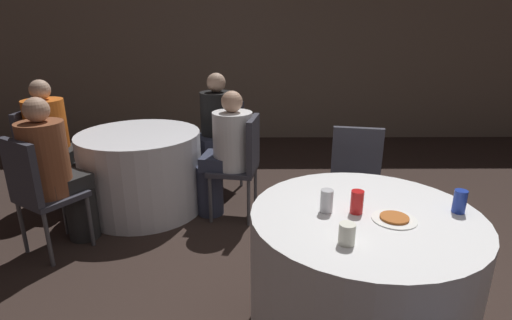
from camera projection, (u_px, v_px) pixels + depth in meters
name	position (u px, v px, depth m)	size (l,w,h in m)	color
wall_back	(302.00, 43.00, 5.74)	(16.00, 0.06, 2.80)	#7A6B5B
table_near	(360.00, 274.00, 2.18)	(1.20, 1.20, 0.74)	white
table_far	(142.00, 172.00, 3.69)	(1.09, 1.09, 0.74)	silver
chair_near_north	(356.00, 177.00, 3.06)	(0.47, 0.47, 0.92)	#383842
chair_far_southwest	(37.00, 187.00, 2.87)	(0.55, 0.55, 0.92)	#383842
chair_far_east	(243.00, 158.00, 3.48)	(0.47, 0.46, 0.92)	#383842
chair_far_northeast	(225.00, 134.00, 4.22)	(0.56, 0.56, 0.92)	#383842
chair_far_west	(41.00, 149.00, 3.73)	(0.45, 0.44, 0.92)	#383842
person_black_shirt	(212.00, 131.00, 4.11)	(0.48, 0.47, 1.20)	#33384C
person_floral_shirt	(57.00, 174.00, 2.98)	(0.44, 0.47, 1.19)	#282828
person_white_shirt	(225.00, 154.00, 3.49)	(0.51, 0.38, 1.14)	#33384C
person_orange_shirt	(56.00, 143.00, 3.69)	(0.52, 0.37, 1.20)	#282828
pizza_plate_near	(395.00, 219.00, 1.99)	(0.22, 0.22, 0.02)	white
soda_can_silver	(327.00, 201.00, 2.06)	(0.07, 0.07, 0.12)	silver
soda_can_blue	(460.00, 201.00, 2.05)	(0.07, 0.07, 0.12)	#1E38A5
soda_can_red	(357.00, 202.00, 2.05)	(0.07, 0.07, 0.12)	red
cup_near	(347.00, 234.00, 1.76)	(0.07, 0.07, 0.10)	silver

